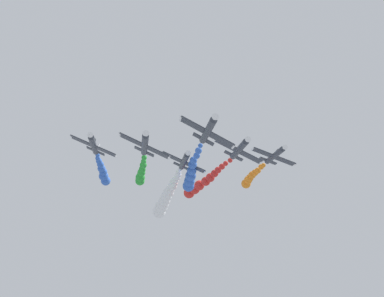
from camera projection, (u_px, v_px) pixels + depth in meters
airplane_lead at (208, 130)px, 57.28m from camera, size 8.66×10.35×4.70m
smoke_trail_lead at (191, 176)px, 76.65m from camera, size 2.64×20.05×4.77m
airplane_left_inner at (239, 149)px, 67.17m from camera, size 8.77×10.35×4.46m
smoke_trail_left_inner at (200, 184)px, 85.80m from camera, size 7.32×20.22×4.83m
airplane_right_inner at (145, 144)px, 63.37m from camera, size 8.89×10.35×4.19m
smoke_trail_right_inner at (141, 175)px, 79.83m from camera, size 2.20×15.72×2.81m
airplane_left_outer at (184, 161)px, 74.20m from camera, size 8.93×10.35×4.09m
smoke_trail_left_outer at (165, 200)px, 95.13m from camera, size 5.32×24.48×8.05m
airplane_right_outer at (275, 155)px, 76.51m from camera, size 9.14×10.35×3.53m
smoke_trail_right_outer at (250, 178)px, 92.56m from camera, size 2.42×15.68×3.09m
airplane_trailing at (94, 145)px, 70.99m from camera, size 9.00×10.35×3.92m
smoke_trail_trailing at (103, 173)px, 85.94m from camera, size 2.73×14.19×4.12m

